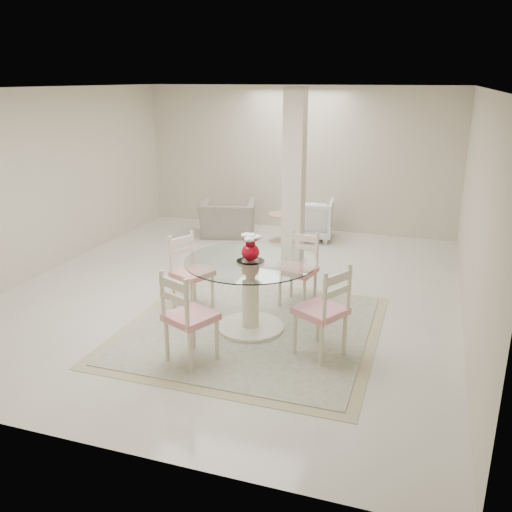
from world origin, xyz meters
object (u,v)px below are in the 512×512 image
(dining_table, at_px, (251,295))
(dining_chair_north, at_px, (300,263))
(dining_chair_south, at_px, (185,311))
(column, at_px, (294,180))
(dining_chair_west, at_px, (189,266))
(dining_chair_east, at_px, (326,305))
(red_vase, at_px, (250,247))
(recliner_taupe, at_px, (228,218))
(armchair_white, at_px, (311,219))
(side_table, at_px, (283,230))

(dining_table, height_order, dining_chair_north, dining_chair_north)
(dining_chair_north, height_order, dining_chair_south, dining_chair_south)
(column, distance_m, dining_chair_west, 2.33)
(dining_chair_east, xyz_separation_m, dining_chair_south, (-1.32, -0.58, -0.01))
(red_vase, distance_m, dining_chair_south, 1.11)
(dining_chair_south, bearing_deg, red_vase, -87.33)
(column, distance_m, red_vase, 2.42)
(column, relative_size, dining_table, 1.81)
(red_vase, bearing_deg, dining_chair_west, 158.86)
(recliner_taupe, bearing_deg, armchair_white, 176.20)
(dining_chair_north, distance_m, recliner_taupe, 3.42)
(dining_table, xyz_separation_m, dining_chair_west, (-0.95, 0.37, 0.12))
(dining_chair_north, bearing_deg, column, 118.92)
(dining_chair_east, height_order, armchair_white, dining_chair_east)
(red_vase, xyz_separation_m, armchair_white, (-0.20, 3.99, -0.65))
(dining_chair_west, bearing_deg, column, 2.47)
(dining_chair_west, height_order, recliner_taupe, dining_chair_west)
(red_vase, bearing_deg, dining_chair_east, -21.50)
(column, distance_m, dining_table, 2.57)
(dining_chair_west, relative_size, side_table, 1.98)
(column, height_order, side_table, column)
(side_table, bearing_deg, red_vase, -80.50)
(dining_chair_south, relative_size, recliner_taupe, 1.11)
(column, bearing_deg, side_table, 112.56)
(dining_table, height_order, red_vase, red_vase)
(dining_table, distance_m, side_table, 3.56)
(red_vase, xyz_separation_m, dining_chair_north, (0.35, 0.95, -0.46))
(dining_table, bearing_deg, dining_chair_west, 158.86)
(column, xyz_separation_m, dining_chair_south, (-0.24, -3.35, -0.76))
(dining_table, bearing_deg, side_table, 99.48)
(column, distance_m, recliner_taupe, 2.28)
(column, xyz_separation_m, armchair_white, (-0.07, 1.59, -0.99))
(dining_table, bearing_deg, dining_chair_east, -21.50)
(red_vase, bearing_deg, column, 92.98)
(column, xyz_separation_m, red_vase, (0.12, -2.40, -0.33))
(dining_chair_west, relative_size, armchair_white, 1.33)
(dining_chair_east, xyz_separation_m, dining_chair_north, (-0.60, 1.33, -0.05))
(side_table, bearing_deg, column, -67.44)
(column, relative_size, red_vase, 8.60)
(recliner_taupe, bearing_deg, column, 125.60)
(dining_chair_east, bearing_deg, side_table, -128.99)
(dining_table, distance_m, recliner_taupe, 4.05)
(side_table, bearing_deg, dining_chair_east, -68.40)
(column, height_order, armchair_white, column)
(dining_chair_east, distance_m, dining_chair_west, 2.04)
(column, relative_size, recliner_taupe, 2.68)
(dining_chair_north, bearing_deg, recliner_taupe, 137.82)
(dining_table, xyz_separation_m, recliner_taupe, (-1.71, 3.67, -0.11))
(red_vase, height_order, dining_chair_east, red_vase)
(red_vase, distance_m, side_table, 3.64)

